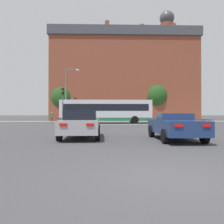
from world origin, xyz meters
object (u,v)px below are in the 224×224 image
object	(u,v)px
street_lamp_junction	(68,90)
traffic_light_far_right	(148,106)
car_saloon_left	(81,124)
car_roadster_right	(175,126)
traffic_light_near_left	(63,100)
pedestrian_walking_east	(120,115)
traffic_light_far_left	(75,105)
pedestrian_waiting	(52,116)
bus_crossing_lead	(106,111)

from	to	relation	value
street_lamp_junction	traffic_light_far_right	bearing A→B (deg)	30.43
car_saloon_left	car_roadster_right	xyz separation A→B (m)	(4.70, -0.95, -0.08)
traffic_light_near_left	pedestrian_walking_east	size ratio (longest dim) A/B	2.53
traffic_light_far_left	pedestrian_waiting	size ratio (longest dim) A/B	2.61
car_roadster_right	street_lamp_junction	bearing A→B (deg)	113.64
car_roadster_right	traffic_light_far_left	xyz separation A→B (m)	(-8.58, 26.63, 2.10)
bus_crossing_lead	traffic_light_far_left	size ratio (longest dim) A/B	2.95
street_lamp_junction	pedestrian_walking_east	xyz separation A→B (m)	(7.58, 8.60, -3.51)
traffic_light_near_left	street_lamp_junction	distance (m)	4.06
pedestrian_walking_east	traffic_light_far_right	bearing A→B (deg)	-24.09
traffic_light_far_right	pedestrian_walking_east	bearing A→B (deg)	163.09
street_lamp_junction	pedestrian_waiting	distance (m)	9.93
pedestrian_waiting	street_lamp_junction	bearing A→B (deg)	118.51
bus_crossing_lead	traffic_light_far_left	distance (m)	9.26
traffic_light_far_left	pedestrian_waiting	bearing A→B (deg)	170.55
traffic_light_far_left	pedestrian_walking_east	world-z (taller)	traffic_light_far_left
car_roadster_right	pedestrian_waiting	world-z (taller)	pedestrian_waiting
traffic_light_far_left	traffic_light_far_right	distance (m)	12.30
pedestrian_walking_east	car_saloon_left	bearing A→B (deg)	-105.18
traffic_light_near_left	traffic_light_far_right	bearing A→B (deg)	41.74
car_roadster_right	bus_crossing_lead	xyz separation A→B (m)	(-3.36, 19.06, 1.00)
car_roadster_right	bus_crossing_lead	world-z (taller)	bus_crossing_lead
traffic_light_far_left	street_lamp_junction	distance (m)	7.72
pedestrian_waiting	traffic_light_far_right	bearing A→B (deg)	177.60
bus_crossing_lead	traffic_light_far_right	xyz separation A→B (m)	(7.08, 7.24, 0.96)
car_saloon_left	pedestrian_waiting	bearing A→B (deg)	105.51
car_saloon_left	traffic_light_far_left	xyz separation A→B (m)	(-3.88, 25.68, 2.03)
car_saloon_left	traffic_light_near_left	bearing A→B (deg)	103.30
car_saloon_left	pedestrian_walking_east	distance (m)	27.03
car_saloon_left	traffic_light_far_left	world-z (taller)	traffic_light_far_left
car_roadster_right	traffic_light_near_left	distance (m)	17.73
traffic_light_far_right	pedestrian_waiting	xyz separation A→B (m)	(-16.48, 1.03, -1.73)
car_saloon_left	street_lamp_junction	world-z (taller)	street_lamp_junction
traffic_light_near_left	pedestrian_waiting	distance (m)	12.83
car_saloon_left	traffic_light_near_left	xyz separation A→B (m)	(-3.81, 14.44, 2.17)
traffic_light_far_left	street_lamp_junction	world-z (taller)	street_lamp_junction
car_roadster_right	pedestrian_walking_east	size ratio (longest dim) A/B	2.52
car_roadster_right	pedestrian_waiting	size ratio (longest dim) A/B	2.74
street_lamp_junction	pedestrian_walking_east	world-z (taller)	street_lamp_junction
traffic_light_near_left	street_lamp_junction	xyz separation A→B (m)	(-0.01, 3.72, 1.61)
traffic_light_far_left	traffic_light_near_left	distance (m)	11.25
bus_crossing_lead	traffic_light_far_right	bearing A→B (deg)	135.63
car_roadster_right	bus_crossing_lead	bearing A→B (deg)	99.64
traffic_light_far_right	street_lamp_junction	bearing A→B (deg)	-149.57
traffic_light_near_left	pedestrian_walking_east	world-z (taller)	traffic_light_near_left
traffic_light_far_right	pedestrian_waiting	distance (m)	16.61
traffic_light_near_left	pedestrian_waiting	size ratio (longest dim) A/B	2.75
bus_crossing_lead	traffic_light_far_right	distance (m)	10.17
traffic_light_far_left	pedestrian_waiting	xyz separation A→B (m)	(-4.19, 0.70, -1.86)
car_roadster_right	street_lamp_junction	xyz separation A→B (m)	(-8.52, 19.11, 3.85)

